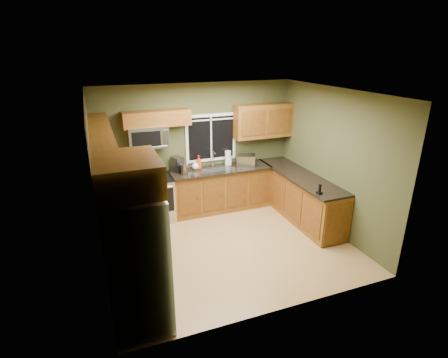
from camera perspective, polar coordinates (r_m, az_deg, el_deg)
floor at (r=6.44m, az=0.71°, el=-10.72°), size 4.20×4.20×0.00m
ceiling at (r=5.53m, az=0.83°, el=13.89°), size 4.20×4.20×0.00m
back_wall at (r=7.47m, az=-4.35°, el=5.07°), size 4.20×0.00×4.20m
front_wall at (r=4.37m, az=9.57°, el=-6.97°), size 4.20×0.00×4.20m
left_wall at (r=5.48m, az=-20.10°, el=-2.09°), size 0.00×3.60×3.60m
right_wall at (r=6.87m, az=17.30°, el=2.76°), size 0.00×3.60×3.60m
window at (r=7.49m, az=-2.14°, el=6.76°), size 1.12×0.03×1.02m
base_cabinets_left at (r=6.29m, az=-16.51°, el=-7.73°), size 0.60×2.65×0.90m
countertop_left at (r=6.09m, az=-16.72°, el=-3.80°), size 0.65×2.65×0.04m
base_cabinets_back at (r=7.62m, az=-0.52°, el=-1.72°), size 2.17×0.60×0.90m
countertop_back at (r=7.43m, az=-0.47°, el=1.56°), size 2.17×0.65×0.04m
base_cabinets_peninsula at (r=7.42m, az=12.21°, el=-2.86°), size 0.60×2.52×0.90m
countertop_peninsula at (r=7.24m, az=12.28°, el=0.54°), size 0.65×2.50×0.04m
upper_cabinets_left at (r=5.78m, az=-19.25°, el=4.52°), size 0.33×2.65×0.72m
upper_cabinets_back_left at (r=6.96m, az=-10.91°, el=9.69°), size 1.30×0.33×0.30m
upper_cabinets_back_right at (r=7.73m, az=6.39°, el=9.42°), size 1.30×0.33×0.72m
upper_cabinet_over_fridge at (r=4.04m, az=-15.56°, el=0.73°), size 0.72×0.90×0.38m
refrigerator at (r=4.54m, az=-14.16°, el=-12.79°), size 0.74×0.90×1.80m
range at (r=7.25m, az=-11.38°, el=-3.21°), size 0.76×0.69×0.94m
microwave at (r=6.97m, az=-12.30°, el=6.74°), size 0.76×0.41×0.42m
sink at (r=7.40m, az=-1.35°, el=1.74°), size 0.60×0.42×0.36m
toaster_oven at (r=7.59m, az=3.57°, el=3.08°), size 0.47×0.43×0.24m
coffee_maker at (r=7.26m, az=-7.59°, el=2.31°), size 0.27×0.30×0.31m
kettle at (r=7.10m, az=-6.48°, el=1.71°), size 0.19×0.19×0.26m
paper_towel_roll at (r=7.64m, az=0.65°, el=3.49°), size 0.15×0.15×0.34m
soap_bottle_a at (r=7.38m, az=-4.15°, el=2.74°), size 0.14×0.15×0.29m
soap_bottle_b at (r=7.65m, az=0.84°, el=3.03°), size 0.10×0.11×0.19m
soap_bottle_c at (r=7.38m, az=-4.69°, el=2.29°), size 0.16×0.16×0.19m
cordless_phone at (r=6.35m, az=15.33°, el=-1.89°), size 0.09×0.09×0.18m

